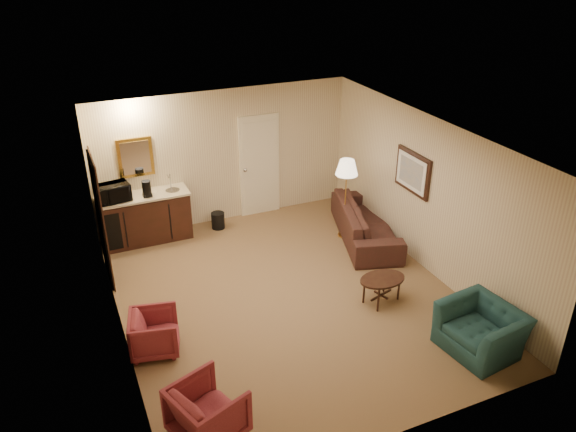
{
  "coord_description": "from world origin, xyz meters",
  "views": [
    {
      "loc": [
        -2.93,
        -6.72,
        5.1
      ],
      "look_at": [
        0.24,
        0.5,
        1.14
      ],
      "focal_mm": 35.0,
      "sensor_mm": 36.0,
      "label": 1
    }
  ],
  "objects_px": {
    "sofa": "(366,217)",
    "wetbar_cabinet": "(145,218)",
    "waste_bin": "(218,220)",
    "coffee_maker": "(147,189)",
    "microwave": "(113,191)",
    "teal_armchair": "(482,323)",
    "coffee_table": "(381,290)",
    "rose_chair_near": "(154,331)",
    "floor_lamp": "(345,199)",
    "rose_chair_far": "(207,409)"
  },
  "relations": [
    {
      "from": "wetbar_cabinet",
      "to": "waste_bin",
      "type": "bearing_deg",
      "value": -2.97
    },
    {
      "from": "microwave",
      "to": "sofa",
      "type": "bearing_deg",
      "value": -29.13
    },
    {
      "from": "wetbar_cabinet",
      "to": "teal_armchair",
      "type": "distance_m",
      "value": 6.07
    },
    {
      "from": "wetbar_cabinet",
      "to": "sofa",
      "type": "xyz_separation_m",
      "value": [
        3.75,
        -1.55,
        -0.02
      ]
    },
    {
      "from": "rose_chair_far",
      "to": "coffee_table",
      "type": "bearing_deg",
      "value": -85.74
    },
    {
      "from": "coffee_table",
      "to": "waste_bin",
      "type": "relative_size",
      "value": 2.28
    },
    {
      "from": "wetbar_cabinet",
      "to": "rose_chair_far",
      "type": "relative_size",
      "value": 2.21
    },
    {
      "from": "wetbar_cabinet",
      "to": "microwave",
      "type": "bearing_deg",
      "value": -174.18
    },
    {
      "from": "coffee_table",
      "to": "microwave",
      "type": "xyz_separation_m",
      "value": [
        -3.43,
        3.37,
        0.9
      ]
    },
    {
      "from": "teal_armchair",
      "to": "waste_bin",
      "type": "relative_size",
      "value": 3.15
    },
    {
      "from": "microwave",
      "to": "floor_lamp",
      "type": "bearing_deg",
      "value": -27.58
    },
    {
      "from": "sofa",
      "to": "waste_bin",
      "type": "distance_m",
      "value": 2.84
    },
    {
      "from": "floor_lamp",
      "to": "microwave",
      "type": "relative_size",
      "value": 2.74
    },
    {
      "from": "sofa",
      "to": "rose_chair_far",
      "type": "height_order",
      "value": "sofa"
    },
    {
      "from": "rose_chair_near",
      "to": "coffee_maker",
      "type": "xyz_separation_m",
      "value": [
        0.58,
        3.08,
        0.74
      ]
    },
    {
      "from": "teal_armchair",
      "to": "coffee_maker",
      "type": "bearing_deg",
      "value": -151.41
    },
    {
      "from": "rose_chair_near",
      "to": "coffee_table",
      "type": "xyz_separation_m",
      "value": [
        3.43,
        -0.24,
        -0.11
      ]
    },
    {
      "from": "teal_armchair",
      "to": "coffee_maker",
      "type": "distance_m",
      "value": 5.97
    },
    {
      "from": "microwave",
      "to": "teal_armchair",
      "type": "bearing_deg",
      "value": -59.92
    },
    {
      "from": "rose_chair_far",
      "to": "microwave",
      "type": "distance_m",
      "value": 4.87
    },
    {
      "from": "coffee_maker",
      "to": "waste_bin",
      "type": "bearing_deg",
      "value": 14.89
    },
    {
      "from": "teal_armchair",
      "to": "microwave",
      "type": "distance_m",
      "value": 6.37
    },
    {
      "from": "waste_bin",
      "to": "coffee_maker",
      "type": "xyz_separation_m",
      "value": [
        -1.27,
        -0.03,
        0.91
      ]
    },
    {
      "from": "waste_bin",
      "to": "coffee_maker",
      "type": "relative_size",
      "value": 1.08
    },
    {
      "from": "sofa",
      "to": "wetbar_cabinet",
      "type": "bearing_deg",
      "value": 84.81
    },
    {
      "from": "wetbar_cabinet",
      "to": "rose_chair_near",
      "type": "relative_size",
      "value": 2.54
    },
    {
      "from": "wetbar_cabinet",
      "to": "waste_bin",
      "type": "distance_m",
      "value": 1.38
    },
    {
      "from": "teal_armchair",
      "to": "coffee_table",
      "type": "bearing_deg",
      "value": -164.86
    },
    {
      "from": "sofa",
      "to": "teal_armchair",
      "type": "height_order",
      "value": "sofa"
    },
    {
      "from": "floor_lamp",
      "to": "waste_bin",
      "type": "bearing_deg",
      "value": 148.97
    },
    {
      "from": "waste_bin",
      "to": "teal_armchair",
      "type": "bearing_deg",
      "value": -65.6
    },
    {
      "from": "sofa",
      "to": "waste_bin",
      "type": "bearing_deg",
      "value": 75.61
    },
    {
      "from": "wetbar_cabinet",
      "to": "coffee_table",
      "type": "distance_m",
      "value": 4.51
    },
    {
      "from": "rose_chair_near",
      "to": "floor_lamp",
      "type": "distance_m",
      "value": 4.37
    },
    {
      "from": "sofa",
      "to": "coffee_maker",
      "type": "height_order",
      "value": "coffee_maker"
    },
    {
      "from": "sofa",
      "to": "rose_chair_far",
      "type": "xyz_separation_m",
      "value": [
        -4.0,
        -3.31,
        -0.07
      ]
    },
    {
      "from": "rose_chair_far",
      "to": "microwave",
      "type": "bearing_deg",
      "value": -17.09
    },
    {
      "from": "rose_chair_near",
      "to": "waste_bin",
      "type": "xyz_separation_m",
      "value": [
        1.85,
        3.11,
        -0.16
      ]
    },
    {
      "from": "rose_chair_near",
      "to": "wetbar_cabinet",
      "type": "bearing_deg",
      "value": 3.67
    },
    {
      "from": "waste_bin",
      "to": "rose_chair_near",
      "type": "bearing_deg",
      "value": -120.78
    },
    {
      "from": "waste_bin",
      "to": "microwave",
      "type": "xyz_separation_m",
      "value": [
        -1.85,
        0.02,
        0.95
      ]
    },
    {
      "from": "rose_chair_far",
      "to": "coffee_table",
      "type": "relative_size",
      "value": 1.02
    },
    {
      "from": "rose_chair_far",
      "to": "coffee_maker",
      "type": "xyz_separation_m",
      "value": [
        0.33,
        4.76,
        0.7
      ]
    },
    {
      "from": "teal_armchair",
      "to": "rose_chair_near",
      "type": "xyz_separation_m",
      "value": [
        -4.05,
        1.74,
        -0.12
      ]
    },
    {
      "from": "coffee_maker",
      "to": "wetbar_cabinet",
      "type": "bearing_deg",
      "value": 140.38
    },
    {
      "from": "waste_bin",
      "to": "microwave",
      "type": "bearing_deg",
      "value": 179.41
    },
    {
      "from": "rose_chair_far",
      "to": "coffee_table",
      "type": "distance_m",
      "value": 3.5
    },
    {
      "from": "rose_chair_near",
      "to": "waste_bin",
      "type": "height_order",
      "value": "rose_chair_near"
    },
    {
      "from": "microwave",
      "to": "coffee_table",
      "type": "bearing_deg",
      "value": -54.13
    },
    {
      "from": "rose_chair_near",
      "to": "microwave",
      "type": "bearing_deg",
      "value": 12.62
    }
  ]
}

